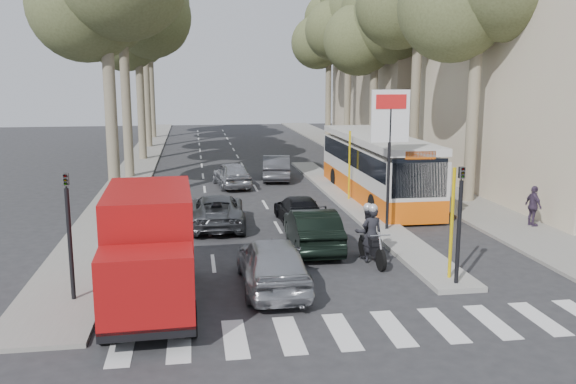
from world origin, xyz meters
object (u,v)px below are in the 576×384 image
object	(u,v)px
dark_hatchback	(313,229)
motorcycle	(370,234)
red_truck	(149,247)
city_bus	(376,165)
silver_hatchback	(273,263)

from	to	relation	value
dark_hatchback	motorcycle	distance (m)	2.35
red_truck	city_bus	xyz separation A→B (m)	(10.27, 13.35, 0.06)
silver_hatchback	dark_hatchback	xyz separation A→B (m)	(1.95, 3.85, -0.04)
dark_hatchback	city_bus	xyz separation A→B (m)	(4.92, 8.58, 0.97)
silver_hatchback	dark_hatchback	world-z (taller)	silver_hatchback
silver_hatchback	city_bus	bearing A→B (deg)	-119.37
red_truck	motorcycle	distance (m)	7.63
dark_hatchback	motorcycle	xyz separation A→B (m)	(1.60, -1.71, 0.18)
silver_hatchback	city_bus	size ratio (longest dim) A/B	0.37
silver_hatchback	red_truck	distance (m)	3.63
dark_hatchback	motorcycle	bearing A→B (deg)	134.69
dark_hatchback	motorcycle	size ratio (longest dim) A/B	1.89
red_truck	city_bus	world-z (taller)	city_bus
dark_hatchback	red_truck	distance (m)	7.22
dark_hatchback	city_bus	size ratio (longest dim) A/B	0.36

